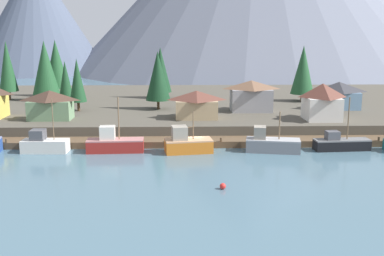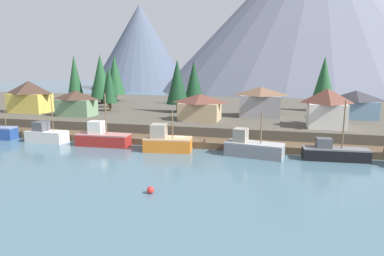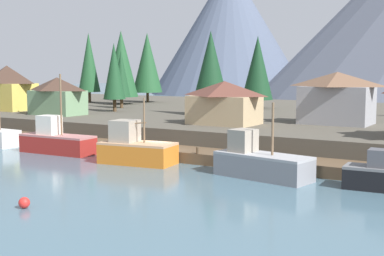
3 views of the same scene
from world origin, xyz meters
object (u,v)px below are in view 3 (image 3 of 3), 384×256
object	(u,v)px
house_tan	(224,102)
conifer_mid_left	(147,63)
conifer_near_right	(121,74)
conifer_far_left	(89,62)
channel_buoy	(24,203)
fishing_boat_orange	(135,149)
house_green	(57,96)
conifer_mid_right	(114,71)
fishing_boat_red	(56,141)
house_grey	(337,97)
conifer_near_left	(211,66)
conifer_back_left	(121,64)
house_yellow	(7,87)
conifer_centre	(257,68)
fishing_boat_grey	(260,163)

from	to	relation	value
house_tan	conifer_mid_left	bearing A→B (deg)	138.02
house_tan	conifer_near_right	bearing A→B (deg)	151.98
conifer_far_left	channel_buoy	world-z (taller)	conifer_far_left
fishing_boat_orange	conifer_near_right	distance (m)	36.62
house_green	conifer_mid_right	xyz separation A→B (m)	(2.97, 8.20, 3.22)
fishing_boat_red	house_grey	distance (m)	30.52
conifer_near_left	conifer_back_left	bearing A→B (deg)	154.46
fishing_boat_orange	conifer_far_left	bearing A→B (deg)	128.86
fishing_boat_red	conifer_near_right	xyz separation A→B (m)	(-13.07, 26.59, 6.59)
house_grey	channel_buoy	world-z (taller)	house_grey
conifer_near_right	conifer_back_left	xyz separation A→B (m)	(-5.97, 7.40, 1.67)
conifer_far_left	conifer_mid_left	bearing A→B (deg)	34.25
conifer_near_right	conifer_near_left	bearing A→B (deg)	-13.06
conifer_near_right	house_yellow	bearing A→B (deg)	-134.16
conifer_mid_right	conifer_back_left	bearing A→B (deg)	125.58
fishing_boat_orange	house_grey	world-z (taller)	house_grey
fishing_boat_orange	house_tan	bearing A→B (deg)	74.20
house_tan	house_green	bearing A→B (deg)	-178.42
house_grey	house_yellow	bearing A→B (deg)	-173.63
conifer_near_right	channel_buoy	bearing A→B (deg)	-57.60
conifer_mid_left	conifer_mid_right	world-z (taller)	conifer_mid_left
fishing_boat_orange	conifer_back_left	world-z (taller)	conifer_back_left
fishing_boat_orange	conifer_near_right	bearing A→B (deg)	122.98
conifer_near_right	channel_buoy	distance (m)	51.76
house_yellow	conifer_mid_right	distance (m)	16.78
fishing_boat_red	house_green	bearing A→B (deg)	132.67
fishing_boat_red	conifer_near_right	bearing A→B (deg)	113.73
house_yellow	conifer_back_left	bearing A→B (deg)	73.41
conifer_mid_left	conifer_centre	distance (m)	24.08
house_green	conifer_back_left	size ratio (longest dim) A/B	0.58
house_yellow	conifer_mid_left	distance (m)	27.43
conifer_far_left	channel_buoy	distance (m)	66.91
house_grey	conifer_mid_left	xyz separation A→B (m)	(-41.35, 21.06, 4.34)
fishing_boat_grey	conifer_near_left	world-z (taller)	conifer_near_left
conifer_mid_left	conifer_centre	world-z (taller)	conifer_mid_left
house_yellow	house_green	bearing A→B (deg)	-9.62
fishing_boat_orange	conifer_mid_left	distance (m)	51.31
fishing_boat_grey	house_grey	size ratio (longest dim) A/B	1.04
house_yellow	conifer_mid_left	world-z (taller)	conifer_mid_left
conifer_back_left	conifer_centre	xyz separation A→B (m)	(24.35, 3.24, -0.75)
channel_buoy	conifer_far_left	bearing A→B (deg)	128.98
house_grey	channel_buoy	size ratio (longest dim) A/B	11.18
conifer_near_left	conifer_back_left	size ratio (longest dim) A/B	0.87
conifer_near_left	conifer_mid_right	distance (m)	14.95
house_grey	conifer_mid_left	bearing A→B (deg)	153.01
channel_buoy	fishing_boat_orange	bearing A→B (deg)	103.27
fishing_boat_grey	house_grey	distance (m)	20.76
house_tan	conifer_mid_right	world-z (taller)	conifer_mid_right
house_green	conifer_mid_right	world-z (taller)	conifer_mid_right
fishing_boat_orange	conifer_far_left	distance (m)	52.55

